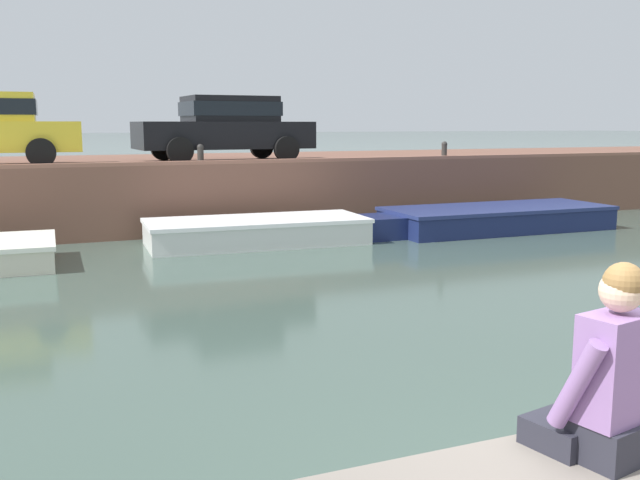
# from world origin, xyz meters

# --- Properties ---
(ground_plane) EXTENTS (400.00, 400.00, 0.00)m
(ground_plane) POSITION_xyz_m (0.00, 6.38, 0.00)
(ground_plane) COLOR #42564C
(far_quay_wall) EXTENTS (60.00, 6.00, 1.59)m
(far_quay_wall) POSITION_xyz_m (0.00, 15.75, 0.80)
(far_quay_wall) COLOR brown
(far_quay_wall) RESTS_ON ground
(far_wall_coping) EXTENTS (60.00, 0.24, 0.08)m
(far_wall_coping) POSITION_xyz_m (0.00, 12.87, 1.63)
(far_wall_coping) COLOR #925F4C
(far_wall_coping) RESTS_ON far_quay_wall
(boat_moored_central_white) EXTENTS (5.48, 2.10, 0.53)m
(boat_moored_central_white) POSITION_xyz_m (1.76, 11.22, 0.27)
(boat_moored_central_white) COLOR white
(boat_moored_central_white) RESTS_ON ground
(boat_moored_east_navy) EXTENTS (6.47, 2.16, 0.56)m
(boat_moored_east_navy) POSITION_xyz_m (7.11, 10.95, 0.28)
(boat_moored_east_navy) COLOR navy
(boat_moored_east_navy) RESTS_ON ground
(car_centre_black) EXTENTS (4.17, 2.03, 1.54)m
(car_centre_black) POSITION_xyz_m (1.70, 14.08, 2.44)
(car_centre_black) COLOR black
(car_centre_black) RESTS_ON far_quay_wall
(mooring_bollard_mid) EXTENTS (0.15, 0.15, 0.45)m
(mooring_bollard_mid) POSITION_xyz_m (0.81, 13.00, 1.83)
(mooring_bollard_mid) COLOR #2D2B28
(mooring_bollard_mid) RESTS_ON far_quay_wall
(mooring_bollard_east) EXTENTS (0.15, 0.15, 0.45)m
(mooring_bollard_east) POSITION_xyz_m (7.19, 13.00, 1.83)
(mooring_bollard_east) COLOR #2D2B28
(mooring_bollard_east) RESTS_ON far_quay_wall
(person_seated_left) EXTENTS (0.58, 0.59, 0.96)m
(person_seated_left) POSITION_xyz_m (-0.40, -0.36, 1.26)
(person_seated_left) COLOR #282833
(person_seated_left) RESTS_ON near_quay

